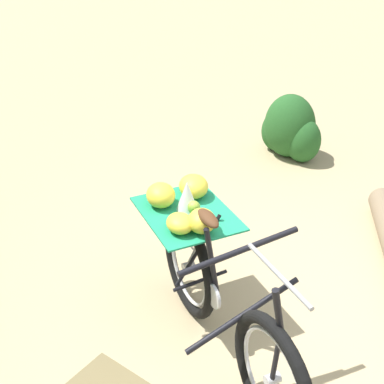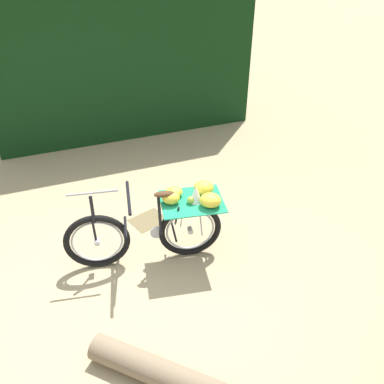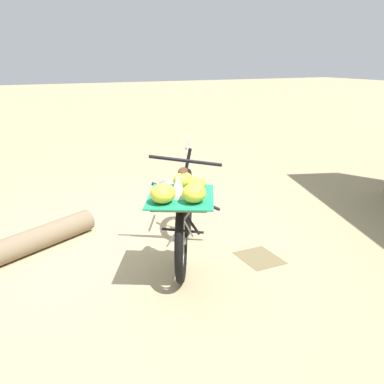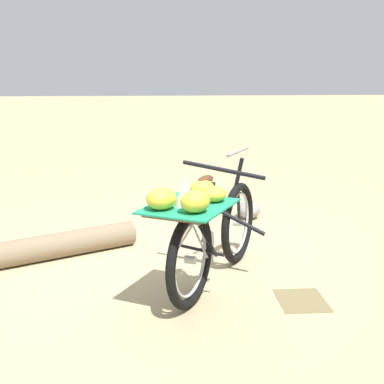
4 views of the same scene
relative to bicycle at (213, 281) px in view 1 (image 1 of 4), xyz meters
The scene contains 3 objects.
ground_plane 0.67m from the bicycle, 168.58° to the right, with size 60.00×60.00×0.00m, color tan.
bicycle is the anchor object (origin of this frame).
shrub_cluster 3.02m from the bicycle, 71.82° to the right, with size 0.75×0.51×0.71m.
Camera 1 is at (-0.96, 2.16, 2.53)m, focal length 48.65 mm.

